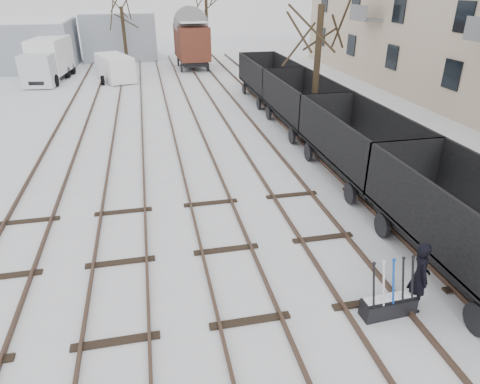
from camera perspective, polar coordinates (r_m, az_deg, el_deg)
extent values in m
plane|color=white|center=(10.32, 1.35, -16.91)|extent=(120.00, 120.00, 0.00)
cube|color=black|center=(22.95, -24.04, 6.18)|extent=(0.07, 52.00, 0.15)
cube|color=black|center=(22.69, -20.50, 6.59)|extent=(0.07, 52.00, 0.15)
cube|color=black|center=(22.51, -16.56, 7.02)|extent=(0.07, 52.00, 0.15)
cube|color=black|center=(22.43, -12.89, 7.39)|extent=(0.07, 52.00, 0.15)
cube|color=black|center=(11.72, -15.79, -11.80)|extent=(1.90, 0.20, 0.08)
cube|color=black|center=(22.45, -8.88, 7.76)|extent=(0.07, 52.00, 0.15)
cube|color=black|center=(22.57, -5.22, 8.06)|extent=(0.07, 52.00, 0.15)
cube|color=black|center=(11.81, -0.94, -10.33)|extent=(1.90, 0.20, 0.08)
cube|color=black|center=(22.80, -1.27, 8.35)|extent=(0.07, 52.00, 0.15)
cube|color=black|center=(23.10, 2.26, 8.58)|extent=(0.07, 52.00, 0.15)
cube|color=black|center=(12.62, 12.68, -8.37)|extent=(1.90, 0.20, 0.08)
cube|color=black|center=(23.52, 6.00, 8.78)|extent=(0.07, 52.00, 0.15)
cube|color=black|center=(24.00, 9.30, 8.93)|extent=(0.07, 52.00, 0.15)
cube|color=black|center=(14.04, 23.98, -6.36)|extent=(1.90, 0.20, 0.08)
cube|color=#919AA4|center=(45.02, -27.81, 16.91)|extent=(10.00, 8.00, 4.00)
cube|color=white|center=(44.83, -28.38, 19.45)|extent=(9.80, 7.84, 0.10)
cube|color=#919AA4|center=(47.61, -15.70, 19.43)|extent=(7.00, 6.00, 4.40)
cube|color=white|center=(47.44, -16.05, 22.11)|extent=(6.86, 5.88, 0.10)
cube|color=black|center=(10.93, 19.13, -14.24)|extent=(1.32, 0.49, 0.44)
cube|color=black|center=(10.78, 19.32, -13.27)|extent=(1.31, 0.37, 0.06)
cube|color=white|center=(10.75, 19.35, -13.10)|extent=(1.26, 0.33, 0.03)
cylinder|color=black|center=(10.24, 17.35, -11.79)|extent=(0.07, 0.32, 1.08)
cylinder|color=silver|center=(10.36, 18.55, -11.49)|extent=(0.07, 0.32, 1.08)
cylinder|color=#0D3FAA|center=(10.49, 19.72, -11.18)|extent=(0.07, 0.32, 1.08)
cylinder|color=black|center=(10.62, 20.86, -10.88)|extent=(0.07, 0.32, 1.08)
cylinder|color=black|center=(10.75, 21.96, -10.58)|extent=(0.07, 0.32, 1.08)
imported|color=black|center=(10.96, 22.83, -10.31)|extent=(0.60, 0.75, 1.81)
cube|color=black|center=(12.87, 27.74, -6.74)|extent=(2.08, 5.72, 0.43)
cube|color=black|center=(12.76, 27.94, -5.91)|extent=(2.60, 6.50, 0.13)
cube|color=black|center=(11.62, 24.06, -3.22)|extent=(0.11, 6.50, 1.73)
cube|color=white|center=(12.71, 28.05, -5.50)|extent=(2.34, 6.24, 0.07)
cylinder|color=black|center=(11.12, 29.06, -14.63)|extent=(0.13, 0.76, 0.76)
cylinder|color=black|center=(15.08, 26.30, -3.01)|extent=(0.13, 0.76, 0.76)
cube|color=black|center=(17.58, 15.19, 4.07)|extent=(2.08, 5.72, 0.43)
cube|color=black|center=(17.50, 15.27, 4.73)|extent=(2.60, 6.50, 0.13)
cube|color=black|center=(16.69, 11.76, 7.24)|extent=(0.11, 6.50, 1.73)
cube|color=black|center=(17.82, 19.20, 7.54)|extent=(0.11, 6.50, 1.73)
cube|color=white|center=(17.47, 15.31, 5.06)|extent=(2.34, 6.24, 0.07)
cylinder|color=black|center=(15.51, 14.45, -0.19)|extent=(0.13, 0.76, 0.76)
cylinder|color=black|center=(19.94, 15.54, 5.65)|extent=(0.13, 0.76, 0.76)
cube|color=black|center=(23.12, 8.18, 9.98)|extent=(2.08, 5.72, 0.43)
cube|color=black|center=(23.06, 8.21, 10.50)|extent=(2.60, 6.50, 0.13)
cube|color=black|center=(22.45, 5.29, 12.51)|extent=(0.11, 6.50, 1.73)
cube|color=black|center=(23.30, 11.30, 12.63)|extent=(0.11, 6.50, 1.73)
cube|color=white|center=(23.03, 8.23, 10.75)|extent=(2.34, 6.24, 0.07)
cylinder|color=black|center=(20.96, 6.95, 7.42)|extent=(0.13, 0.76, 0.76)
cylinder|color=black|center=(25.49, 9.10, 10.68)|extent=(0.13, 0.76, 0.76)
cube|color=black|center=(29.01, 3.83, 13.48)|extent=(2.08, 5.72, 0.43)
cube|color=black|center=(28.97, 3.84, 13.90)|extent=(2.60, 6.50, 0.13)
cube|color=black|center=(28.48, 1.39, 15.52)|extent=(0.11, 6.50, 1.73)
cube|color=black|center=(29.16, 6.34, 15.62)|extent=(0.11, 6.50, 1.73)
cube|color=white|center=(28.94, 3.85, 14.11)|extent=(2.34, 6.24, 0.07)
cylinder|color=black|center=(26.83, 2.53, 11.75)|extent=(0.13, 0.76, 0.76)
cylinder|color=black|center=(31.36, 4.91, 13.80)|extent=(0.13, 0.76, 0.76)
cube|color=black|center=(40.75, -6.36, 17.04)|extent=(2.21, 4.75, 0.43)
cube|color=#4A1F16|center=(40.53, -6.48, 19.26)|extent=(2.74, 5.41, 2.77)
cube|color=white|center=(40.36, -6.61, 21.74)|extent=(2.47, 5.13, 0.04)
cylinder|color=black|center=(39.02, -7.82, 16.08)|extent=(0.13, 0.74, 0.74)
cylinder|color=black|center=(42.60, -4.98, 17.06)|extent=(0.13, 0.74, 0.74)
cube|color=black|center=(38.22, -23.88, 14.17)|extent=(1.95, 7.04, 0.27)
cube|color=silver|center=(35.62, -24.79, 14.48)|extent=(2.41, 2.09, 2.29)
cube|color=white|center=(38.73, -24.07, 16.29)|extent=(2.86, 5.01, 2.56)
cube|color=white|center=(38.57, -24.43, 18.17)|extent=(2.81, 4.91, 0.04)
cylinder|color=black|center=(36.15, -26.09, 13.10)|extent=(0.27, 0.92, 0.92)
cylinder|color=black|center=(40.54, -21.84, 15.03)|extent=(0.27, 0.92, 0.92)
cube|color=white|center=(36.38, -16.35, 15.63)|extent=(3.28, 4.87, 1.83)
cube|color=white|center=(36.23, -16.54, 17.08)|extent=(3.20, 4.76, 0.04)
cylinder|color=black|center=(35.17, -17.84, 13.99)|extent=(0.22, 0.71, 0.71)
cylinder|color=black|center=(37.85, -14.70, 15.17)|extent=(0.22, 0.71, 0.71)
cylinder|color=black|center=(21.25, 10.12, 15.06)|extent=(0.30, 0.30, 6.19)
cylinder|color=black|center=(42.72, -15.15, 19.31)|extent=(0.30, 0.30, 5.14)
cylinder|color=black|center=(46.12, -4.48, 22.05)|extent=(0.30, 0.30, 7.60)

